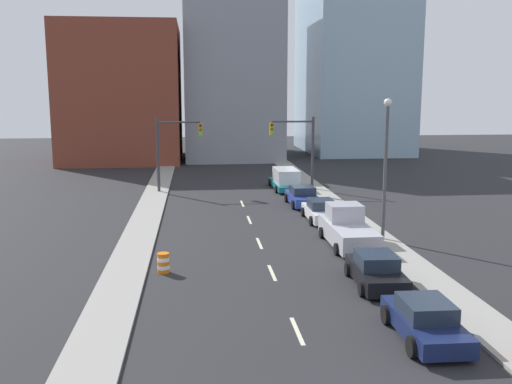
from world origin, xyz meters
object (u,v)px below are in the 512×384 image
object	(u,v)px
traffic_signal_right	(301,143)
traffic_barrel	(163,263)
sedan_navy	(425,321)
box_truck_teal	(286,179)
sedan_black	(376,271)
traffic_signal_left	(170,145)
sedan_blue	(302,197)
street_lamp	(386,159)
pickup_truck_silver	(347,229)
sedan_white	(321,211)

from	to	relation	value
traffic_signal_right	traffic_barrel	world-z (taller)	traffic_signal_right
sedan_navy	traffic_signal_right	bearing A→B (deg)	88.73
box_truck_teal	traffic_barrel	bearing A→B (deg)	-113.35
traffic_signal_right	sedan_black	xyz separation A→B (m)	(-1.23, -24.87, -3.41)
traffic_signal_left	sedan_blue	distance (m)	12.50
street_lamp	box_truck_teal	world-z (taller)	street_lamp
street_lamp	pickup_truck_silver	xyz separation A→B (m)	(-2.24, -0.61, -3.80)
sedan_navy	pickup_truck_silver	world-z (taller)	pickup_truck_silver
sedan_black	box_truck_teal	xyz separation A→B (m)	(0.05, 25.43, 0.23)
traffic_signal_right	street_lamp	world-z (taller)	street_lamp
traffic_barrel	sedan_blue	distance (m)	18.14
traffic_barrel	pickup_truck_silver	world-z (taller)	pickup_truck_silver
sedan_black	sedan_white	world-z (taller)	sedan_black
traffic_barrel	street_lamp	world-z (taller)	street_lamp
street_lamp	sedan_blue	bearing A→B (deg)	103.56
street_lamp	sedan_black	distance (m)	8.84
traffic_signal_right	street_lamp	bearing A→B (deg)	-84.95
traffic_barrel	sedan_black	xyz separation A→B (m)	(9.34, -2.74, 0.17)
sedan_white	box_truck_teal	size ratio (longest dim) A/B	0.73
sedan_white	traffic_signal_right	bearing A→B (deg)	85.98
sedan_black	pickup_truck_silver	world-z (taller)	pickup_truck_silver
traffic_barrel	pickup_truck_silver	bearing A→B (deg)	22.14
sedan_navy	box_truck_teal	bearing A→B (deg)	90.94
traffic_barrel	sedan_blue	xyz separation A→B (m)	(9.51, 15.45, 0.19)
sedan_blue	box_truck_teal	xyz separation A→B (m)	(-0.11, 7.24, 0.21)
sedan_white	pickup_truck_silver	bearing A→B (deg)	-89.14
pickup_truck_silver	sedan_white	bearing A→B (deg)	90.87
traffic_signal_right	street_lamp	xyz separation A→B (m)	(1.55, -17.50, 0.61)
sedan_navy	sedan_black	bearing A→B (deg)	90.64
street_lamp	sedan_blue	xyz separation A→B (m)	(-2.61, 10.82, -4.01)
pickup_truck_silver	traffic_barrel	bearing A→B (deg)	-158.02
traffic_barrel	sedan_black	world-z (taller)	sedan_black
traffic_barrel	sedan_blue	world-z (taller)	sedan_blue
sedan_black	box_truck_teal	world-z (taller)	box_truck_teal
street_lamp	traffic_signal_right	bearing A→B (deg)	95.05
traffic_barrel	sedan_white	distance (m)	14.12
traffic_barrel	sedan_navy	world-z (taller)	sedan_navy
box_truck_teal	sedan_white	bearing A→B (deg)	-89.15
traffic_signal_left	sedan_white	xyz separation A→B (m)	(10.26, -11.93, -3.43)
traffic_signal_right	sedan_blue	size ratio (longest dim) A/B	1.38
street_lamp	sedan_white	xyz separation A→B (m)	(-2.35, 5.56, -4.03)
traffic_signal_left	sedan_navy	world-z (taller)	traffic_signal_left
sedan_blue	sedan_navy	bearing A→B (deg)	-91.76
street_lamp	pickup_truck_silver	bearing A→B (deg)	-164.73
sedan_black	sedan_navy	bearing A→B (deg)	-87.75
traffic_signal_right	sedan_black	distance (m)	25.13
sedan_white	sedan_blue	bearing A→B (deg)	92.67
sedan_black	pickup_truck_silver	xyz separation A→B (m)	(0.53, 6.76, 0.23)
pickup_truck_silver	sedan_white	xyz separation A→B (m)	(-0.11, 6.17, -0.24)
pickup_truck_silver	traffic_signal_right	bearing A→B (deg)	87.65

